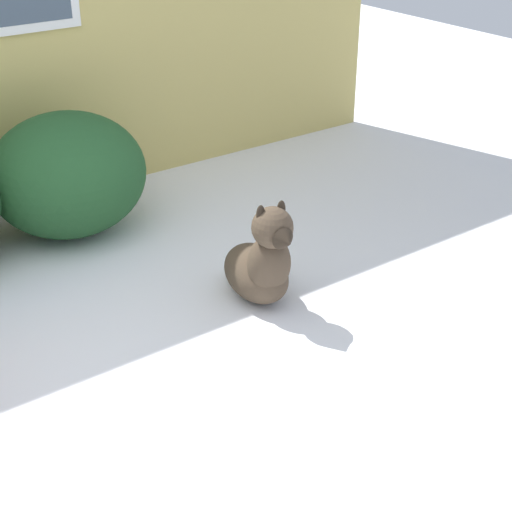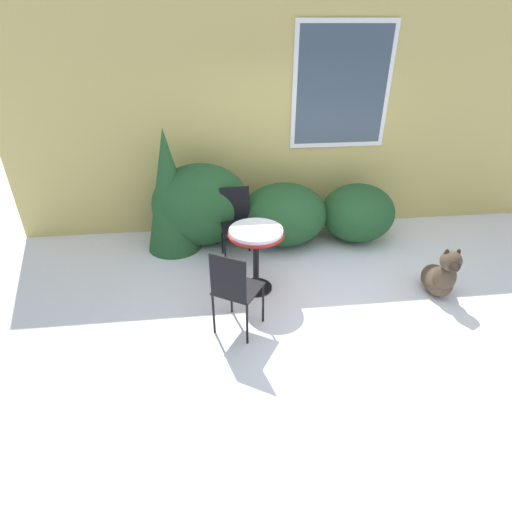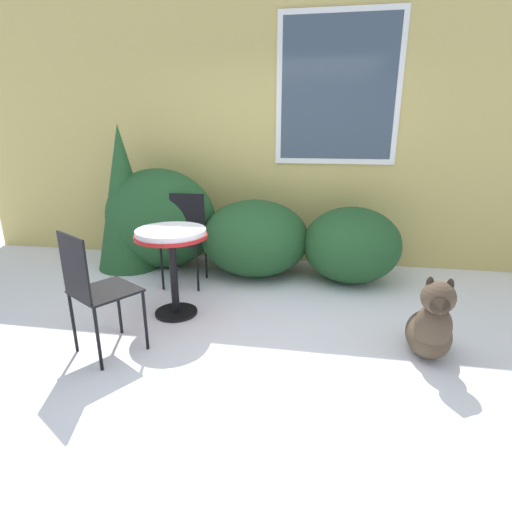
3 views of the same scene
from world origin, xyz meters
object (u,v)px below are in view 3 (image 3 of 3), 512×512
(patio_chair_near_table, at_px, (185,234))
(patio_chair_far_side, at_px, (95,288))
(patio_table, at_px, (172,246))
(dog, at_px, (431,327))

(patio_chair_near_table, height_order, patio_chair_far_side, same)
(patio_table, bearing_deg, patio_chair_near_table, 101.67)
(patio_chair_far_side, bearing_deg, patio_table, -79.86)
(patio_table, distance_m, patio_chair_near_table, 0.83)
(patio_chair_near_table, distance_m, dog, 2.58)
(patio_table, relative_size, patio_chair_near_table, 0.84)
(patio_chair_far_side, relative_size, dog, 1.30)
(patio_chair_far_side, bearing_deg, patio_chair_near_table, -63.05)
(patio_chair_far_side, bearing_deg, dog, -139.12)
(patio_chair_near_table, relative_size, patio_chair_far_side, 1.00)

